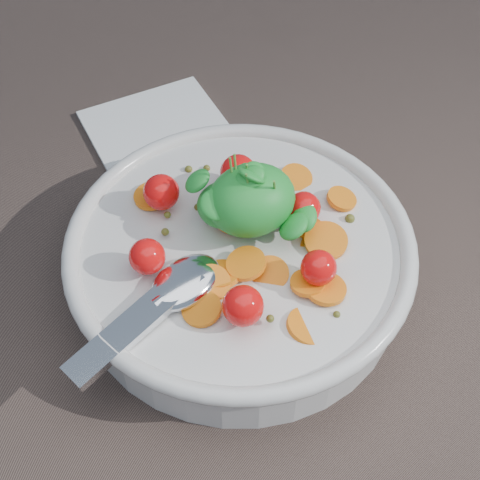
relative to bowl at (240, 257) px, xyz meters
name	(u,v)px	position (x,y,z in m)	size (l,w,h in m)	color
ground	(231,312)	(-0.02, -0.03, -0.04)	(6.00, 6.00, 0.00)	brown
bowl	(240,257)	(0.00, 0.00, 0.00)	(0.33, 0.31, 0.14)	silver
napkin	(157,128)	(0.02, 0.23, -0.03)	(0.15, 0.13, 0.01)	white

